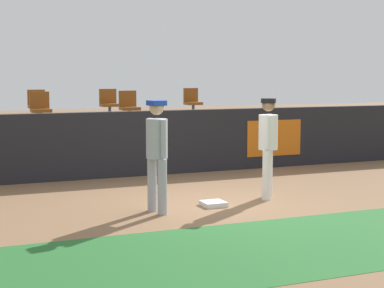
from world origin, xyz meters
TOP-DOWN VIEW (x-y plane):
  - ground_plane at (0.00, 0.00)m, footprint 60.00×60.00m
  - grass_foreground_strip at (0.00, -2.83)m, footprint 18.00×2.80m
  - first_base at (-0.10, -0.12)m, footprint 0.40×0.40m
  - player_fielder_home at (1.13, 0.13)m, footprint 0.57×0.50m
  - player_runner_visitor at (-1.21, -0.26)m, footprint 0.42×0.52m
  - field_wall at (0.02, 3.54)m, footprint 18.00×0.26m
  - bleacher_platform at (0.00, 6.11)m, footprint 18.00×4.80m
  - seat_front_center at (-0.11, 4.98)m, footprint 0.45×0.44m
  - seat_front_left at (-2.29, 4.98)m, footprint 0.46×0.44m
  - seat_back_right at (2.34, 6.78)m, footprint 0.44×0.44m
  - seat_back_center at (-0.15, 6.78)m, footprint 0.48×0.44m
  - seat_back_left at (-2.10, 6.78)m, footprint 0.46×0.44m

SIDE VIEW (x-z plane):
  - ground_plane at x=0.00m, z-range 0.00..0.00m
  - grass_foreground_strip at x=0.00m, z-range 0.00..0.01m
  - first_base at x=-0.10m, z-range 0.00..0.08m
  - bleacher_platform at x=0.00m, z-range 0.00..1.06m
  - field_wall at x=0.02m, z-range 0.00..1.48m
  - player_fielder_home at x=1.13m, z-range 0.15..2.02m
  - player_runner_visitor at x=-1.21m, z-range 0.15..2.05m
  - seat_back_right at x=2.34m, z-range 1.11..1.95m
  - seat_front_center at x=-0.11m, z-range 1.11..1.95m
  - seat_back_left at x=-2.10m, z-range 1.11..1.95m
  - seat_front_left at x=-2.29m, z-range 1.11..1.95m
  - seat_back_center at x=-0.15m, z-range 1.11..1.95m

